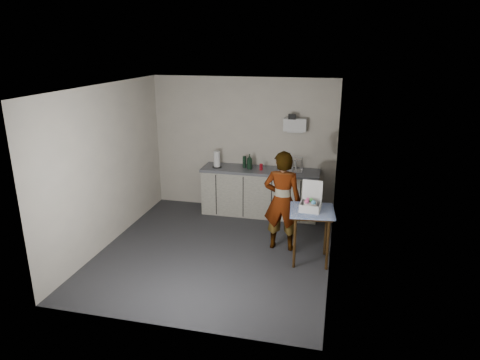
% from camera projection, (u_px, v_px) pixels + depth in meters
% --- Properties ---
extents(ground, '(4.00, 4.00, 0.00)m').
position_uv_depth(ground, '(216.00, 250.00, 6.90)').
color(ground, '#28282D').
rests_on(ground, ground).
extents(wall_back, '(3.60, 0.02, 2.60)m').
position_uv_depth(wall_back, '(243.00, 145.00, 8.35)').
color(wall_back, beige).
rests_on(wall_back, ground).
extents(wall_right, '(0.02, 4.00, 2.60)m').
position_uv_depth(wall_right, '(334.00, 182.00, 6.11)').
color(wall_right, beige).
rests_on(wall_right, ground).
extents(wall_left, '(0.02, 4.00, 2.60)m').
position_uv_depth(wall_left, '(108.00, 166.00, 6.90)').
color(wall_left, beige).
rests_on(wall_left, ground).
extents(ceiling, '(3.60, 4.00, 0.01)m').
position_uv_depth(ceiling, '(213.00, 87.00, 6.11)').
color(ceiling, silver).
rests_on(ceiling, wall_back).
extents(kitchen_counter, '(2.24, 0.62, 0.91)m').
position_uv_depth(kitchen_counter, '(260.00, 193.00, 8.26)').
color(kitchen_counter, black).
rests_on(kitchen_counter, ground).
extents(wall_shelf, '(0.42, 0.18, 0.37)m').
position_uv_depth(wall_shelf, '(295.00, 125.00, 7.93)').
color(wall_shelf, white).
rests_on(wall_shelf, ground).
extents(side_table, '(0.71, 0.71, 0.84)m').
position_uv_depth(side_table, '(312.00, 216.00, 6.36)').
color(side_table, '#361F0C').
rests_on(side_table, ground).
extents(standing_man, '(0.60, 0.40, 1.63)m').
position_uv_depth(standing_man, '(282.00, 201.00, 6.76)').
color(standing_man, '#B2A593').
rests_on(standing_man, ground).
extents(soap_bottle, '(0.13, 0.13, 0.29)m').
position_uv_depth(soap_bottle, '(250.00, 162.00, 8.09)').
color(soap_bottle, black).
rests_on(soap_bottle, kitchen_counter).
extents(soda_can, '(0.06, 0.06, 0.12)m').
position_uv_depth(soda_can, '(261.00, 167.00, 8.06)').
color(soda_can, red).
rests_on(soda_can, kitchen_counter).
extents(dark_bottle, '(0.07, 0.07, 0.23)m').
position_uv_depth(dark_bottle, '(244.00, 162.00, 8.19)').
color(dark_bottle, black).
rests_on(dark_bottle, kitchen_counter).
extents(paper_towel, '(0.18, 0.18, 0.32)m').
position_uv_depth(paper_towel, '(217.00, 160.00, 8.20)').
color(paper_towel, black).
rests_on(paper_towel, kitchen_counter).
extents(dish_rack, '(0.36, 0.27, 0.25)m').
position_uv_depth(dish_rack, '(292.00, 168.00, 7.99)').
color(dish_rack, silver).
rests_on(dish_rack, kitchen_counter).
extents(bakery_box, '(0.32, 0.33, 0.42)m').
position_uv_depth(bakery_box, '(310.00, 204.00, 6.31)').
color(bakery_box, white).
rests_on(bakery_box, side_table).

